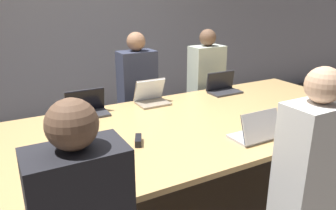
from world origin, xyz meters
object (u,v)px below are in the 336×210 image
(laptop_far_center, at_px, (151,96))
(stapler, at_px, (138,140))
(laptop_near_midright, at_px, (256,131))
(laptop_far_right, at_px, (223,86))
(laptop_near_right, at_px, (321,117))
(person_far_right, at_px, (206,90))
(laptop_far_midleft, at_px, (87,108))
(laptop_near_left, at_px, (66,188))
(person_near_midright, at_px, (308,186))
(bottle_near_left, at_px, (109,160))
(person_far_center, at_px, (138,98))

(laptop_far_center, xyz_separation_m, stapler, (-0.49, -0.79, -0.05))
(laptop_near_midright, bearing_deg, laptop_far_right, -116.63)
(laptop_far_right, relative_size, stapler, 2.29)
(laptop_near_right, relative_size, person_far_right, 0.22)
(laptop_far_midleft, distance_m, laptop_near_left, 1.32)
(laptop_far_midleft, height_order, person_far_right, person_far_right)
(person_near_midright, distance_m, person_far_right, 2.17)
(laptop_near_right, xyz_separation_m, person_near_midright, (-0.72, -0.49, -0.16))
(laptop_near_left, xyz_separation_m, laptop_far_right, (1.95, 1.22, -0.01))
(laptop_near_midright, xyz_separation_m, person_near_midright, (-0.07, -0.53, -0.14))
(person_near_midright, xyz_separation_m, stapler, (-0.72, 0.89, 0.10))
(laptop_near_midright, bearing_deg, laptop_far_midleft, -50.35)
(person_far_right, bearing_deg, bottle_near_left, -139.47)
(laptop_near_midright, relative_size, person_far_right, 0.23)
(laptop_near_right, relative_size, laptop_far_center, 1.03)
(laptop_near_right, bearing_deg, laptop_far_right, -85.27)
(person_far_center, xyz_separation_m, laptop_far_right, (0.81, -0.48, 0.15))
(laptop_near_midright, distance_m, person_near_midright, 0.55)
(bottle_near_left, height_order, laptop_far_right, bottle_near_left)
(laptop_near_left, bearing_deg, stapler, -142.89)
(laptop_far_right, bearing_deg, stapler, -150.57)
(person_far_right, height_order, stapler, person_far_right)
(laptop_near_midright, bearing_deg, stapler, -24.51)
(laptop_far_center, height_order, laptop_near_left, laptop_near_left)
(person_far_right, bearing_deg, laptop_far_right, -99.21)
(laptop_near_right, bearing_deg, laptop_near_left, 1.73)
(person_far_center, bearing_deg, person_near_midright, -85.17)
(laptop_near_midright, bearing_deg, laptop_near_left, 4.14)
(laptop_far_right, bearing_deg, person_near_midright, -110.90)
(laptop_near_left, bearing_deg, laptop_near_right, -178.27)
(person_near_midright, relative_size, laptop_near_left, 4.11)
(laptop_near_left, xyz_separation_m, bottle_near_left, (0.28, 0.14, 0.02))
(laptop_far_right, bearing_deg, person_far_center, 149.51)
(person_far_center, distance_m, stapler, 1.35)
(laptop_far_midleft, height_order, stapler, laptop_far_midleft)
(laptop_far_center, height_order, person_far_center, person_far_center)
(laptop_near_right, bearing_deg, laptop_far_midleft, -36.31)
(laptop_far_center, bearing_deg, laptop_near_left, -131.29)
(bottle_near_left, bearing_deg, person_far_center, 61.00)
(person_far_center, distance_m, laptop_far_midleft, 0.84)
(laptop_far_center, bearing_deg, laptop_far_right, -1.99)
(laptop_near_left, bearing_deg, person_far_right, -141.18)
(laptop_far_center, distance_m, bottle_near_left, 1.38)
(laptop_near_left, bearing_deg, laptop_far_midleft, -110.18)
(person_near_midright, height_order, person_far_right, person_near_midright)
(laptop_far_midleft, distance_m, laptop_far_right, 1.50)
(person_near_midright, distance_m, bottle_near_left, 1.20)
(person_near_midright, distance_m, person_far_center, 2.13)
(laptop_far_center, distance_m, person_far_center, 0.47)
(person_far_right, bearing_deg, person_near_midright, -108.69)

